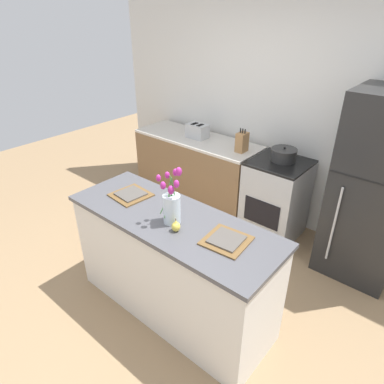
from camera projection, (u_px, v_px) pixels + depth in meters
ground_plane at (174, 306)px, 3.10m from camera, size 10.00×10.00×0.00m
back_wall at (294, 113)px, 3.78m from camera, size 5.20×0.08×2.70m
kitchen_island at (173, 265)px, 2.87m from camera, size 1.80×0.66×0.96m
back_counter at (197, 171)px, 4.55m from camera, size 1.68×0.60×0.92m
stove_range at (275, 199)px, 3.89m from camera, size 0.60×0.61×0.92m
refrigerator at (374, 190)px, 3.14m from camera, size 0.68×0.67×1.80m
flower_vase at (172, 205)px, 2.51m from camera, size 0.17×0.17×0.45m
pear_figurine at (176, 226)px, 2.46m from camera, size 0.06×0.06×0.11m
plate_setting_left at (131, 195)px, 2.93m from camera, size 0.32×0.32×0.02m
plate_setting_right at (226, 240)px, 2.37m from camera, size 0.32×0.32×0.02m
toaster at (197, 131)px, 4.29m from camera, size 0.28×0.18×0.17m
cooking_pot at (284, 155)px, 3.67m from camera, size 0.28×0.28×0.16m
knife_block at (242, 142)px, 3.87m from camera, size 0.10×0.14×0.27m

